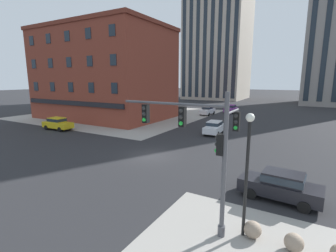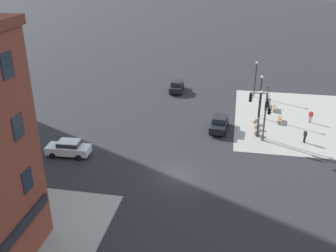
{
  "view_description": "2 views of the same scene",
  "coord_description": "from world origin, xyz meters",
  "px_view_note": "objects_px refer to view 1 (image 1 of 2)",
  "views": [
    {
      "loc": [
        11.96,
        -17.74,
        6.85
      ],
      "look_at": [
        1.12,
        1.21,
        2.67
      ],
      "focal_mm": 26.08,
      "sensor_mm": 36.0,
      "label": 1
    },
    {
      "loc": [
        -30.21,
        -4.68,
        18.91
      ],
      "look_at": [
        6.82,
        2.1,
        1.96
      ],
      "focal_mm": 41.0,
      "sensor_mm": 36.0,
      "label": 2
    }
  ],
  "objects_px": {
    "street_lamp_corner_near": "(247,162)",
    "car_cross_eastbound": "(58,123)",
    "car_main_southbound_near": "(207,110)",
    "car_main_southbound_far": "(214,127)",
    "bollard_sphere_curb_b": "(294,243)",
    "traffic_signal_main": "(205,143)",
    "car_cross_westbound": "(281,185)",
    "car_parked_curb": "(231,108)",
    "bollard_sphere_curb_a": "(253,230)"
  },
  "relations": [
    {
      "from": "traffic_signal_main",
      "to": "car_parked_curb",
      "type": "relative_size",
      "value": 1.43
    },
    {
      "from": "car_cross_westbound",
      "to": "car_parked_curb",
      "type": "distance_m",
      "value": 37.78
    },
    {
      "from": "bollard_sphere_curb_b",
      "to": "car_cross_westbound",
      "type": "bearing_deg",
      "value": 102.12
    },
    {
      "from": "car_main_southbound_near",
      "to": "car_main_southbound_far",
      "type": "xyz_separation_m",
      "value": [
        6.91,
        -15.8,
        0.0
      ]
    },
    {
      "from": "bollard_sphere_curb_a",
      "to": "car_main_southbound_near",
      "type": "xyz_separation_m",
      "value": [
        -15.3,
        34.83,
        0.54
      ]
    },
    {
      "from": "bollard_sphere_curb_b",
      "to": "car_cross_westbound",
      "type": "height_order",
      "value": "car_cross_westbound"
    },
    {
      "from": "street_lamp_corner_near",
      "to": "car_cross_eastbound",
      "type": "bearing_deg",
      "value": 158.43
    },
    {
      "from": "car_main_southbound_near",
      "to": "traffic_signal_main",
      "type": "bearing_deg",
      "value": -69.59
    },
    {
      "from": "street_lamp_corner_near",
      "to": "car_cross_eastbound",
      "type": "distance_m",
      "value": 29.85
    },
    {
      "from": "car_cross_westbound",
      "to": "car_cross_eastbound",
      "type": "bearing_deg",
      "value": 167.12
    },
    {
      "from": "street_lamp_corner_near",
      "to": "car_cross_westbound",
      "type": "distance_m",
      "value": 5.15
    },
    {
      "from": "street_lamp_corner_near",
      "to": "car_cross_westbound",
      "type": "height_order",
      "value": "street_lamp_corner_near"
    },
    {
      "from": "car_cross_westbound",
      "to": "car_parked_curb",
      "type": "xyz_separation_m",
      "value": [
        -12.76,
        35.56,
        0.0
      ]
    },
    {
      "from": "car_main_southbound_far",
      "to": "car_cross_eastbound",
      "type": "xyz_separation_m",
      "value": [
        -19.68,
        -8.13,
        0.0
      ]
    },
    {
      "from": "car_cross_westbound",
      "to": "car_main_southbound_far",
      "type": "bearing_deg",
      "value": 121.63
    },
    {
      "from": "traffic_signal_main",
      "to": "car_main_southbound_far",
      "type": "bearing_deg",
      "value": 107.68
    },
    {
      "from": "traffic_signal_main",
      "to": "car_main_southbound_far",
      "type": "height_order",
      "value": "traffic_signal_main"
    },
    {
      "from": "bollard_sphere_curb_a",
      "to": "bollard_sphere_curb_b",
      "type": "relative_size",
      "value": 1.0
    },
    {
      "from": "traffic_signal_main",
      "to": "car_cross_eastbound",
      "type": "relative_size",
      "value": 1.43
    },
    {
      "from": "car_parked_curb",
      "to": "car_main_southbound_far",
      "type": "bearing_deg",
      "value": -79.93
    },
    {
      "from": "bollard_sphere_curb_b",
      "to": "car_cross_eastbound",
      "type": "xyz_separation_m",
      "value": [
        -29.68,
        10.97,
        0.54
      ]
    },
    {
      "from": "car_main_southbound_near",
      "to": "car_cross_westbound",
      "type": "xyz_separation_m",
      "value": [
        15.97,
        -30.51,
        0.0
      ]
    },
    {
      "from": "car_main_southbound_far",
      "to": "car_cross_westbound",
      "type": "xyz_separation_m",
      "value": [
        9.06,
        -14.71,
        0.0
      ]
    },
    {
      "from": "traffic_signal_main",
      "to": "street_lamp_corner_near",
      "type": "relative_size",
      "value": 1.16
    },
    {
      "from": "car_parked_curb",
      "to": "street_lamp_corner_near",
      "type": "bearing_deg",
      "value": -73.69
    },
    {
      "from": "car_main_southbound_near",
      "to": "car_parked_curb",
      "type": "xyz_separation_m",
      "value": [
        3.21,
        5.05,
        0.0
      ]
    },
    {
      "from": "car_cross_eastbound",
      "to": "car_parked_curb",
      "type": "height_order",
      "value": "same"
    },
    {
      "from": "bollard_sphere_curb_a",
      "to": "car_cross_eastbound",
      "type": "relative_size",
      "value": 0.17
    },
    {
      "from": "bollard_sphere_curb_a",
      "to": "car_main_southbound_near",
      "type": "distance_m",
      "value": 38.05
    },
    {
      "from": "car_cross_westbound",
      "to": "car_parked_curb",
      "type": "height_order",
      "value": "same"
    },
    {
      "from": "car_parked_curb",
      "to": "traffic_signal_main",
      "type": "bearing_deg",
      "value": -76.2
    },
    {
      "from": "car_cross_westbound",
      "to": "car_main_southbound_near",
      "type": "bearing_deg",
      "value": 117.64
    },
    {
      "from": "car_main_southbound_far",
      "to": "street_lamp_corner_near",
      "type": "bearing_deg",
      "value": -67.29
    },
    {
      "from": "street_lamp_corner_near",
      "to": "car_cross_westbound",
      "type": "bearing_deg",
      "value": 76.15
    },
    {
      "from": "street_lamp_corner_near",
      "to": "car_main_southbound_near",
      "type": "distance_m",
      "value": 38.0
    },
    {
      "from": "car_main_southbound_far",
      "to": "car_cross_eastbound",
      "type": "height_order",
      "value": "same"
    },
    {
      "from": "bollard_sphere_curb_a",
      "to": "bollard_sphere_curb_b",
      "type": "bearing_deg",
      "value": -2.68
    },
    {
      "from": "street_lamp_corner_near",
      "to": "car_cross_westbound",
      "type": "relative_size",
      "value": 1.22
    },
    {
      "from": "street_lamp_corner_near",
      "to": "car_main_southbound_near",
      "type": "xyz_separation_m",
      "value": [
        -14.9,
        34.87,
        -2.52
      ]
    },
    {
      "from": "car_parked_curb",
      "to": "bollard_sphere_curb_a",
      "type": "bearing_deg",
      "value": -73.14
    },
    {
      "from": "car_main_southbound_far",
      "to": "car_cross_eastbound",
      "type": "bearing_deg",
      "value": -157.55
    },
    {
      "from": "traffic_signal_main",
      "to": "car_main_southbound_far",
      "type": "relative_size",
      "value": 1.42
    },
    {
      "from": "car_main_southbound_near",
      "to": "bollard_sphere_curb_b",
      "type": "bearing_deg",
      "value": -64.14
    },
    {
      "from": "traffic_signal_main",
      "to": "car_cross_westbound",
      "type": "bearing_deg",
      "value": 58.51
    },
    {
      "from": "traffic_signal_main",
      "to": "bollard_sphere_curb_a",
      "type": "xyz_separation_m",
      "value": [
        2.2,
        0.37,
        -3.72
      ]
    },
    {
      "from": "car_cross_eastbound",
      "to": "bollard_sphere_curb_a",
      "type": "bearing_deg",
      "value": -21.22
    },
    {
      "from": "bollard_sphere_curb_b",
      "to": "car_main_southbound_near",
      "type": "distance_m",
      "value": 38.79
    },
    {
      "from": "car_main_southbound_near",
      "to": "car_cross_eastbound",
      "type": "relative_size",
      "value": 0.99
    },
    {
      "from": "car_main_southbound_far",
      "to": "car_parked_curb",
      "type": "xyz_separation_m",
      "value": [
        -3.7,
        20.85,
        0.0
      ]
    },
    {
      "from": "bollard_sphere_curb_a",
      "to": "street_lamp_corner_near",
      "type": "xyz_separation_m",
      "value": [
        -0.4,
        -0.04,
        3.06
      ]
    }
  ]
}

